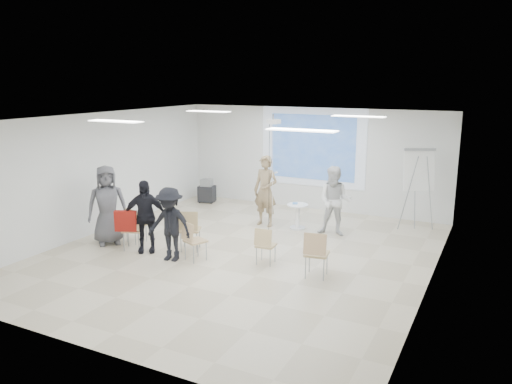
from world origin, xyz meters
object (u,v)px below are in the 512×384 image
at_px(chair_left_inner, 189,227).
at_px(audience_mid, 170,219).
at_px(player_right, 335,197).
at_px(chair_right_far, 316,251).
at_px(player_left, 266,186).
at_px(pedestal_table, 298,215).
at_px(chair_far_left, 134,222).
at_px(audience_left, 145,211).
at_px(flipchart_easel, 419,170).
at_px(chair_left_mid, 132,227).
at_px(chair_right_inner, 265,243).
at_px(chair_center, 192,238).
at_px(audience_outer, 107,200).
at_px(laptop, 191,228).
at_px(av_cart, 207,192).

bearing_deg(chair_left_inner, audience_mid, -115.47).
height_order(player_right, chair_right_far, player_right).
bearing_deg(chair_right_far, audience_mid, 179.56).
xyz_separation_m(player_left, audience_mid, (-0.67, -3.28, -0.16)).
distance_m(pedestal_table, chair_far_left, 4.12).
bearing_deg(chair_left_inner, pedestal_table, 37.16).
distance_m(pedestal_table, audience_mid, 3.73).
height_order(audience_left, flipchart_easel, flipchart_easel).
distance_m(player_right, flipchart_easel, 2.28).
xyz_separation_m(pedestal_table, player_right, (1.01, -0.06, 0.58)).
xyz_separation_m(player_right, chair_left_mid, (-3.72, -3.15, -0.42)).
xyz_separation_m(player_right, chair_right_inner, (-0.65, -2.63, -0.48)).
bearing_deg(chair_center, player_left, 108.93).
bearing_deg(audience_left, player_left, 33.69).
distance_m(chair_center, flipchart_easel, 6.00).
bearing_deg(chair_center, audience_outer, -159.26).
relative_size(pedestal_table, chair_right_inner, 0.85).
relative_size(chair_center, audience_mid, 0.48).
xyz_separation_m(chair_right_far, audience_left, (-3.94, -0.25, 0.38)).
height_order(laptop, audience_outer, audience_outer).
relative_size(player_right, audience_outer, 0.92).
bearing_deg(audience_outer, pedestal_table, -4.98).
relative_size(chair_left_inner, av_cart, 1.28).
xyz_separation_m(chair_right_inner, chair_right_far, (1.20, -0.21, 0.08)).
xyz_separation_m(audience_outer, av_cart, (-0.10, 4.48, -0.70)).
height_order(chair_left_mid, audience_outer, audience_outer).
height_order(chair_left_mid, av_cart, chair_left_mid).
bearing_deg(audience_outer, chair_left_mid, -55.40).
distance_m(player_right, audience_left, 4.58).
distance_m(chair_far_left, audience_left, 0.86).
xyz_separation_m(pedestal_table, chair_left_mid, (-2.72, -3.22, 0.16)).
distance_m(chair_far_left, av_cart, 4.23).
bearing_deg(chair_right_inner, audience_mid, -166.10).
relative_size(audience_mid, audience_outer, 0.87).
bearing_deg(player_left, audience_mid, -96.25).
relative_size(player_left, chair_right_inner, 2.64).
xyz_separation_m(pedestal_table, player_left, (-0.89, -0.06, 0.68)).
relative_size(audience_outer, flipchart_easel, 0.99).
bearing_deg(audience_outer, chair_right_far, -44.06).
relative_size(chair_right_far, audience_outer, 0.45).
height_order(pedestal_table, chair_center, chair_center).
relative_size(chair_center, flipchart_easel, 0.41).
bearing_deg(audience_outer, chair_right_inner, -40.39).
xyz_separation_m(chair_left_inner, flipchart_easel, (4.27, 3.97, 0.99)).
distance_m(chair_right_inner, audience_mid, 2.07).
bearing_deg(audience_left, audience_outer, 146.21).
bearing_deg(chair_right_far, audience_outer, 173.47).
bearing_deg(chair_center, player_right, 78.86).
xyz_separation_m(pedestal_table, chair_right_far, (1.55, -2.90, 0.18)).
bearing_deg(player_left, flipchart_easel, 25.78).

